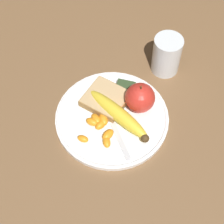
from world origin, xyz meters
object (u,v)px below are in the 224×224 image
Objects in this scene: apple at (140,98)px; bread_slice at (106,99)px; banana at (118,116)px; fork at (111,121)px; plate at (112,117)px; juice_glass at (166,56)px; jam_packet at (125,88)px.

bread_slice is (0.08, 0.01, -0.03)m from apple.
banana reaches higher than fork.
plate is 3.35× the size of apple.
fork is (-0.03, 0.05, -0.01)m from bread_slice.
plate is 0.05m from bread_slice.
bread_slice is (0.12, 0.15, -0.03)m from juice_glass.
jam_packet is (-0.01, -0.09, 0.01)m from fork.
fork is at bearing 118.06° from bread_slice.
jam_packet is at bearing -39.34° from apple.
fork reaches higher than plate.
fork is at bearing 83.42° from jam_packet.
juice_glass reaches higher than plate.
juice_glass is 0.65× the size of fork.
bread_slice is at bearing 48.32° from jam_packet.
bread_slice is (0.04, -0.04, -0.01)m from banana.
apple reaches higher than bread_slice.
bread_slice is at bearing 51.91° from juice_glass.
apple is (0.04, 0.14, -0.00)m from juice_glass.
apple reaches higher than jam_packet.
apple is at bearing -175.13° from bread_slice.
banana is 0.09m from jam_packet.
fork is (0.09, 0.20, -0.03)m from juice_glass.
apple is 0.07m from banana.
plate is at bearing 63.92° from juice_glass.
bread_slice is at bearing -56.22° from plate.
plate is at bearing 123.78° from bread_slice.
bread_slice and jam_packet have the same top height.
plate is 0.22m from juice_glass.
apple is 1.81× the size of jam_packet.
jam_packet is (0.00, -0.09, -0.01)m from banana.
plate is at bearing 38.98° from apple.
juice_glass is at bearing -128.09° from bread_slice.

